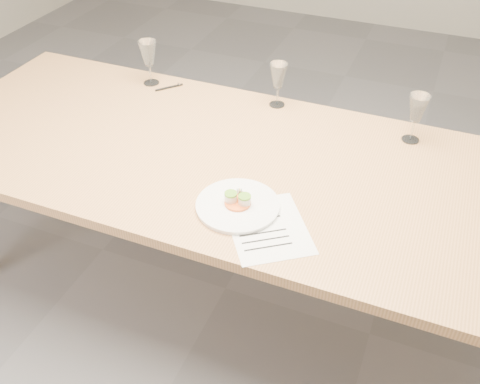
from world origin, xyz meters
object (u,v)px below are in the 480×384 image
at_px(dining_table, 222,169).
at_px(wine_glass_1, 278,77).
at_px(wine_glass_2, 417,109).
at_px(wine_glass_0, 148,54).
at_px(dinner_plate, 238,205).
at_px(ballpoint_pen, 169,87).
at_px(recipe_sheet, 268,227).

bearing_deg(dining_table, wine_glass_1, 81.01).
xyz_separation_m(wine_glass_1, wine_glass_2, (0.57, -0.06, 0.00)).
distance_m(wine_glass_0, wine_glass_1, 0.60).
distance_m(wine_glass_0, wine_glass_2, 1.17).
distance_m(dining_table, wine_glass_2, 0.76).
bearing_deg(dinner_plate, wine_glass_1, 98.61).
height_order(dinner_plate, wine_glass_0, wine_glass_0).
relative_size(wine_glass_0, wine_glass_2, 1.04).
distance_m(dinner_plate, ballpoint_pen, 0.89).
relative_size(dinner_plate, recipe_sheet, 0.72).
distance_m(ballpoint_pen, wine_glass_2, 1.08).
bearing_deg(wine_glass_0, dining_table, -37.12).
bearing_deg(ballpoint_pen, wine_glass_2, -50.76).
bearing_deg(recipe_sheet, dining_table, 97.78).
height_order(dining_table, ballpoint_pen, ballpoint_pen).
bearing_deg(dinner_plate, ballpoint_pen, 132.82).
xyz_separation_m(dinner_plate, wine_glass_0, (-0.70, 0.66, 0.13)).
xyz_separation_m(dining_table, dinner_plate, (0.17, -0.26, 0.08)).
distance_m(dining_table, wine_glass_0, 0.70).
distance_m(recipe_sheet, ballpoint_pen, 1.01).
bearing_deg(recipe_sheet, ballpoint_pen, 100.64).
relative_size(recipe_sheet, wine_glass_0, 1.90).
bearing_deg(dining_table, ballpoint_pen, 138.00).
height_order(dinner_plate, wine_glass_1, wine_glass_1).
bearing_deg(wine_glass_2, dinner_plate, -126.49).
bearing_deg(dinner_plate, wine_glass_2, 53.51).
xyz_separation_m(wine_glass_0, wine_glass_1, (0.60, 0.03, -0.01)).
relative_size(recipe_sheet, ballpoint_pen, 3.60).
height_order(ballpoint_pen, wine_glass_1, wine_glass_1).
distance_m(dinner_plate, wine_glass_1, 0.71).
xyz_separation_m(recipe_sheet, ballpoint_pen, (-0.73, 0.71, 0.00)).
xyz_separation_m(dinner_plate, wine_glass_2, (0.46, 0.63, 0.12)).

